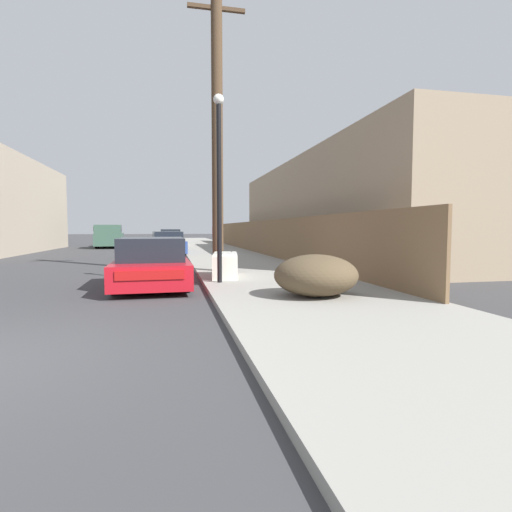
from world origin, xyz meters
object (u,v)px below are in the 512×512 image
(car_parked_far, at_px, (170,238))
(brush_pile, at_px, (316,275))
(parked_sports_car_red, at_px, (152,264))
(discarded_fridge, at_px, (225,265))
(pedestrian, at_px, (214,235))
(utility_pole, at_px, (217,125))
(pickup_truck, at_px, (110,236))
(street_lamp, at_px, (219,174))
(car_parked_mid, at_px, (167,244))

(car_parked_far, height_order, brush_pile, car_parked_far)
(parked_sports_car_red, bearing_deg, discarded_fridge, 12.34)
(brush_pile, xyz_separation_m, pedestrian, (0.43, 22.79, 0.46))
(car_parked_far, xyz_separation_m, pedestrian, (3.29, -3.51, 0.34))
(discarded_fridge, bearing_deg, utility_pole, 98.37)
(pickup_truck, xyz_separation_m, brush_pile, (7.48, -25.19, -0.34))
(street_lamp, xyz_separation_m, brush_pile, (1.64, -2.46, -2.28))
(brush_pile, bearing_deg, discarded_fridge, 110.84)
(car_parked_far, xyz_separation_m, utility_pole, (1.52, -20.99, 4.09))
(brush_pile, bearing_deg, pedestrian, 88.93)
(parked_sports_car_red, bearing_deg, utility_pole, 47.52)
(utility_pole, bearing_deg, pedestrian, 84.20)
(brush_pile, bearing_deg, pickup_truck, 106.54)
(parked_sports_car_red, height_order, street_lamp, street_lamp)
(street_lamp, bearing_deg, pedestrian, 84.19)
(parked_sports_car_red, relative_size, pedestrian, 2.66)
(car_parked_mid, relative_size, car_parked_far, 1.06)
(street_lamp, bearing_deg, brush_pile, -56.24)
(car_parked_mid, xyz_separation_m, brush_pile, (3.04, -15.96, -0.07))
(pedestrian, bearing_deg, pickup_truck, 163.16)
(street_lamp, bearing_deg, parked_sports_car_red, 159.73)
(utility_pole, bearing_deg, brush_pile, -75.78)
(pickup_truck, bearing_deg, brush_pile, 101.76)
(discarded_fridge, distance_m, car_parked_far, 22.81)
(utility_pole, xyz_separation_m, pedestrian, (1.78, 17.47, -3.75))
(car_parked_mid, bearing_deg, street_lamp, -88.93)
(car_parked_mid, height_order, street_lamp, street_lamp)
(brush_pile, bearing_deg, car_parked_far, 96.21)
(street_lamp, bearing_deg, discarded_fridge, 75.02)
(discarded_fridge, bearing_deg, car_parked_far, 102.26)
(brush_pile, relative_size, pedestrian, 0.99)
(utility_pole, height_order, street_lamp, utility_pole)
(discarded_fridge, bearing_deg, parked_sports_car_red, -157.99)
(car_parked_mid, height_order, utility_pole, utility_pole)
(pedestrian, bearing_deg, utility_pole, -95.80)
(parked_sports_car_red, distance_m, pedestrian, 20.07)
(pickup_truck, height_order, utility_pole, utility_pole)
(discarded_fridge, relative_size, pedestrian, 1.03)
(car_parked_far, bearing_deg, discarded_fridge, -87.63)
(car_parked_far, height_order, street_lamp, street_lamp)
(discarded_fridge, distance_m, pickup_truck, 22.49)
(car_parked_mid, relative_size, pickup_truck, 0.77)
(street_lamp, bearing_deg, pickup_truck, 104.41)
(pickup_truck, distance_m, pedestrian, 8.26)
(brush_pile, height_order, pedestrian, pedestrian)
(car_parked_far, bearing_deg, pickup_truck, -167.79)
(brush_pile, bearing_deg, street_lamp, 123.76)
(discarded_fridge, xyz_separation_m, street_lamp, (-0.29, -1.09, 2.37))
(car_parked_far, bearing_deg, car_parked_mid, -92.39)
(car_parked_far, bearing_deg, street_lamp, -88.50)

